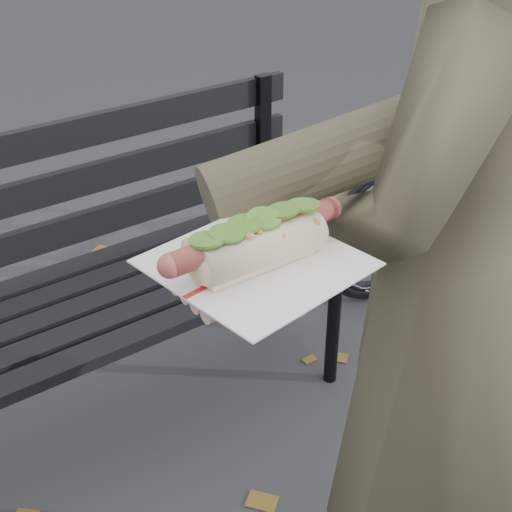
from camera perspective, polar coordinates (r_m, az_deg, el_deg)
The scene contains 4 objects.
park_bench at distance 1.85m, azimuth -14.62°, elevation -1.52°, with size 1.50×0.44×0.88m.
bicycle at distance 2.81m, azimuth 19.38°, elevation 7.19°, with size 0.57×1.62×0.85m, color black.
person at distance 1.16m, azimuth 14.77°, elevation -2.94°, with size 0.63×0.41×1.73m, color #4F4B34.
held_hotdog at distance 0.87m, azimuth 8.61°, elevation 7.43°, with size 0.64×0.30×0.20m.
Camera 1 is at (-0.43, -0.58, 1.50)m, focal length 50.00 mm.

